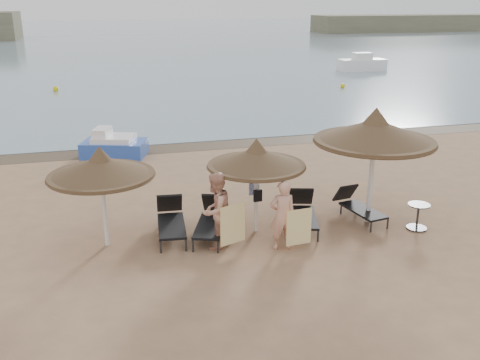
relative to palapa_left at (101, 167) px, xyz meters
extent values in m
plane|color=#AA7C56|center=(4.06, -0.53, -2.07)|extent=(160.00, 160.00, 0.00)
cube|color=#6E8B9E|center=(4.06, 79.47, -2.05)|extent=(200.00, 140.00, 0.03)
cube|color=brown|center=(4.06, 8.87, -2.06)|extent=(200.00, 1.60, 0.01)
cube|color=#746E52|center=(59.06, 79.47, -0.57)|extent=(40.00, 8.00, 3.00)
cube|color=white|center=(22.06, 29.47, -1.57)|extent=(4.00, 1.60, 1.00)
cube|color=white|center=(22.06, 29.47, -0.82)|extent=(1.50, 1.00, 0.60)
cylinder|color=white|center=(0.00, 0.00, -1.12)|extent=(0.11, 0.11, 1.89)
cone|color=brown|center=(0.00, 0.00, 0.03)|extent=(2.62, 2.62, 0.50)
cone|color=brown|center=(0.00, 0.00, 0.33)|extent=(0.63, 0.63, 0.41)
cylinder|color=brown|center=(0.00, 0.00, -0.21)|extent=(2.56, 2.56, 0.09)
cylinder|color=white|center=(3.88, -0.12, -1.13)|extent=(0.11, 0.11, 1.87)
cone|color=brown|center=(3.88, -0.12, 0.00)|extent=(2.58, 2.58, 0.49)
cone|color=brown|center=(3.88, -0.12, 0.29)|extent=(0.62, 0.62, 0.40)
cylinder|color=brown|center=(3.88, -0.12, -0.23)|extent=(2.53, 2.53, 0.09)
cylinder|color=white|center=(7.10, -0.30, -0.88)|extent=(0.14, 0.14, 2.36)
cone|color=brown|center=(7.10, -0.30, 0.55)|extent=(3.26, 3.26, 0.62)
cone|color=brown|center=(7.10, -0.30, 0.92)|extent=(0.79, 0.79, 0.51)
cylinder|color=brown|center=(7.10, -0.30, 0.25)|extent=(3.20, 3.20, 0.11)
cylinder|color=#2E2E2F|center=(1.26, -0.80, -1.91)|extent=(0.06, 0.06, 0.31)
cylinder|color=#2E2E2F|center=(1.87, -0.85, -1.91)|extent=(0.06, 0.06, 0.31)
cylinder|color=#2E2E2F|center=(1.40, 0.74, -1.91)|extent=(0.06, 0.06, 0.31)
cylinder|color=#2E2E2F|center=(2.01, 0.69, -1.91)|extent=(0.06, 0.06, 0.31)
cube|color=black|center=(1.64, 0.00, -1.72)|extent=(0.83, 1.71, 0.07)
cube|color=black|center=(1.73, 0.97, -1.46)|extent=(0.72, 0.53, 0.63)
cylinder|color=#2E2E2F|center=(2.03, -0.94, -1.91)|extent=(0.06, 0.06, 0.31)
cylinder|color=#2E2E2F|center=(2.62, -1.16, -1.91)|extent=(0.06, 0.06, 0.31)
cylinder|color=#2E2E2F|center=(2.57, 0.53, -1.91)|extent=(0.06, 0.06, 0.31)
cylinder|color=#2E2E2F|center=(3.16, 0.31, -1.91)|extent=(0.06, 0.06, 0.31)
cube|color=black|center=(2.61, -0.26, -1.72)|extent=(1.23, 1.81, 0.07)
cube|color=black|center=(2.95, 0.66, -1.45)|extent=(0.81, 0.68, 0.63)
cylinder|color=#2E2E2F|center=(4.66, -1.02, -1.91)|extent=(0.05, 0.05, 0.30)
cylinder|color=#2E2E2F|center=(5.23, -1.19, -1.91)|extent=(0.05, 0.05, 0.30)
cylinder|color=#2E2E2F|center=(5.07, 0.42, -1.91)|extent=(0.05, 0.05, 0.30)
cylinder|color=#2E2E2F|center=(5.65, 0.26, -1.91)|extent=(0.05, 0.05, 0.30)
cube|color=black|center=(5.17, -0.33, -1.73)|extent=(1.09, 1.73, 0.06)
cube|color=black|center=(5.43, 0.58, -1.47)|extent=(0.77, 0.62, 0.61)
cylinder|color=#2E2E2F|center=(6.83, -1.00, -1.93)|extent=(0.05, 0.05, 0.28)
cylinder|color=#2E2E2F|center=(7.38, -0.91, -1.93)|extent=(0.05, 0.05, 0.28)
cylinder|color=#2E2E2F|center=(6.60, 0.37, -1.93)|extent=(0.05, 0.05, 0.28)
cylinder|color=#2E2E2F|center=(7.15, 0.46, -1.93)|extent=(0.05, 0.05, 0.28)
cube|color=black|center=(6.98, -0.22, -1.76)|extent=(0.85, 1.57, 0.06)
cube|color=black|center=(6.84, 0.64, -1.52)|extent=(0.68, 0.51, 0.56)
cylinder|color=#2E2E2F|center=(8.15, -1.10, -2.05)|extent=(0.55, 0.55, 0.04)
cylinder|color=#2E2E2F|center=(8.15, -1.10, -1.71)|extent=(0.06, 0.06, 0.66)
cylinder|color=#2E2E2F|center=(8.15, -1.10, -1.37)|extent=(0.59, 0.59, 0.03)
imported|color=#DC9E84|center=(2.65, -0.78, -0.94)|extent=(1.22, 1.20, 2.25)
imported|color=#DC9E84|center=(4.20, -1.32, -1.03)|extent=(0.99, 0.67, 2.07)
cube|color=yellow|center=(3.00, -1.13, -1.35)|extent=(0.70, 0.27, 1.03)
cube|color=yellow|center=(4.55, -1.57, -1.42)|extent=(0.67, 0.09, 0.94)
cube|color=silver|center=(3.88, 0.06, -0.93)|extent=(0.29, 0.19, 0.34)
cube|color=black|center=(3.88, -0.28, -1.00)|extent=(0.23, 0.08, 0.32)
cube|color=blue|center=(0.52, 8.23, -1.76)|extent=(2.75, 2.12, 0.60)
cube|color=white|center=(0.52, 8.23, -1.38)|extent=(1.84, 1.64, 0.27)
cube|color=white|center=(0.10, 8.37, -1.13)|extent=(0.84, 1.11, 0.38)
sphere|color=yellow|center=(-2.68, 25.00, -1.88)|extent=(0.37, 0.37, 0.37)
sphere|color=yellow|center=(16.53, 21.42, -1.91)|extent=(0.32, 0.32, 0.32)
camera|label=1|loc=(0.11, -12.74, 3.87)|focal=40.00mm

